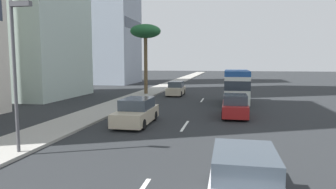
{
  "coord_description": "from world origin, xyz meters",
  "views": [
    {
      "loc": [
        -2.63,
        -2.59,
        4.02
      ],
      "look_at": [
        18.96,
        1.65,
        1.64
      ],
      "focal_mm": 32.6,
      "sensor_mm": 36.0,
      "label": 1
    }
  ],
  "objects_px": {
    "car_third": "(235,106)",
    "car_fourth": "(244,177)",
    "car_lead": "(176,89)",
    "minibus_fifth": "(236,86)",
    "palm_tree": "(145,33)",
    "car_second": "(136,112)",
    "street_lamp": "(16,59)"
  },
  "relations": [
    {
      "from": "palm_tree",
      "to": "car_fourth",
      "type": "bearing_deg",
      "value": -159.25
    },
    {
      "from": "car_second",
      "to": "car_third",
      "type": "height_order",
      "value": "car_second"
    },
    {
      "from": "car_lead",
      "to": "car_fourth",
      "type": "height_order",
      "value": "car_lead"
    },
    {
      "from": "car_third",
      "to": "palm_tree",
      "type": "height_order",
      "value": "palm_tree"
    },
    {
      "from": "car_fourth",
      "to": "minibus_fifth",
      "type": "bearing_deg",
      "value": -0.84
    },
    {
      "from": "minibus_fifth",
      "to": "car_second",
      "type": "bearing_deg",
      "value": 149.21
    },
    {
      "from": "car_third",
      "to": "car_fourth",
      "type": "bearing_deg",
      "value": 179.8
    },
    {
      "from": "car_second",
      "to": "minibus_fifth",
      "type": "bearing_deg",
      "value": 149.21
    },
    {
      "from": "car_lead",
      "to": "minibus_fifth",
      "type": "relative_size",
      "value": 0.67
    },
    {
      "from": "street_lamp",
      "to": "car_third",
      "type": "bearing_deg",
      "value": -39.45
    },
    {
      "from": "car_third",
      "to": "car_lead",
      "type": "bearing_deg",
      "value": 26.73
    },
    {
      "from": "car_lead",
      "to": "car_second",
      "type": "distance_m",
      "value": 16.98
    },
    {
      "from": "car_third",
      "to": "street_lamp",
      "type": "relative_size",
      "value": 0.68
    },
    {
      "from": "street_lamp",
      "to": "car_lead",
      "type": "bearing_deg",
      "value": -6.22
    },
    {
      "from": "car_lead",
      "to": "car_fourth",
      "type": "distance_m",
      "value": 27.79
    },
    {
      "from": "car_second",
      "to": "palm_tree",
      "type": "bearing_deg",
      "value": -166.74
    },
    {
      "from": "minibus_fifth",
      "to": "car_third",
      "type": "bearing_deg",
      "value": 177.91
    },
    {
      "from": "palm_tree",
      "to": "car_lead",
      "type": "bearing_deg",
      "value": -90.69
    },
    {
      "from": "car_lead",
      "to": "minibus_fifth",
      "type": "height_order",
      "value": "minibus_fifth"
    },
    {
      "from": "car_lead",
      "to": "street_lamp",
      "type": "height_order",
      "value": "street_lamp"
    },
    {
      "from": "car_lead",
      "to": "car_fourth",
      "type": "bearing_deg",
      "value": 13.6
    },
    {
      "from": "car_third",
      "to": "car_fourth",
      "type": "relative_size",
      "value": 0.95
    },
    {
      "from": "car_second",
      "to": "palm_tree",
      "type": "height_order",
      "value": "palm_tree"
    },
    {
      "from": "car_second",
      "to": "minibus_fifth",
      "type": "xyz_separation_m",
      "value": [
        10.98,
        -6.54,
        0.96
      ]
    },
    {
      "from": "car_second",
      "to": "minibus_fifth",
      "type": "relative_size",
      "value": 0.75
    },
    {
      "from": "palm_tree",
      "to": "car_second",
      "type": "bearing_deg",
      "value": -166.74
    },
    {
      "from": "minibus_fifth",
      "to": "palm_tree",
      "type": "relative_size",
      "value": 0.76
    },
    {
      "from": "car_fourth",
      "to": "car_third",
      "type": "bearing_deg",
      "value": -0.2
    },
    {
      "from": "car_second",
      "to": "street_lamp",
      "type": "height_order",
      "value": "street_lamp"
    },
    {
      "from": "car_third",
      "to": "car_fourth",
      "type": "xyz_separation_m",
      "value": [
        -13.94,
        0.05,
        -0.03
      ]
    },
    {
      "from": "car_fourth",
      "to": "street_lamp",
      "type": "xyz_separation_m",
      "value": [
        2.72,
        9.18,
        3.36
      ]
    },
    {
      "from": "car_lead",
      "to": "car_fourth",
      "type": "xyz_separation_m",
      "value": [
        -27.01,
        -6.53,
        -0.04
      ]
    }
  ]
}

